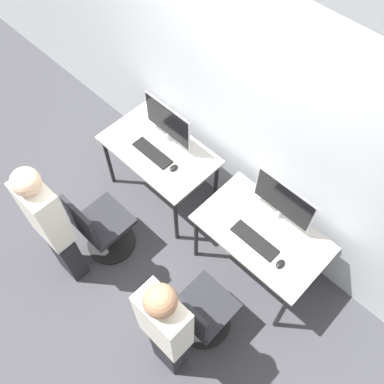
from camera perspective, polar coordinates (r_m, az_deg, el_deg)
The scene contains 14 objects.
ground_plane at distance 4.31m, azimuth -1.23°, elevation -7.57°, with size 20.00×20.00×0.00m, color #3D3D42.
wall_back at distance 3.49m, azimuth 7.60°, elevation 10.89°, with size 12.00×0.05×2.80m.
desk_left at distance 4.11m, azimuth -4.38°, elevation 4.99°, with size 1.09×0.66×0.75m.
monitor_left at distance 3.90m, azimuth -3.27°, elevation 9.23°, with size 0.55×0.15×0.46m.
keyboard_left at distance 4.00m, azimuth -5.31°, elevation 5.21°, with size 0.42×0.13×0.02m.
mouse_left at distance 3.88m, azimuth -2.46°, elevation 3.24°, with size 0.06×0.09×0.03m.
office_chair_left at distance 4.07m, azimuth -12.05°, elevation -4.78°, with size 0.48×0.48×0.91m.
person_left at distance 3.62m, azimuth -18.29°, elevation -4.25°, with size 0.36×0.21×1.60m.
desk_right at distance 3.67m, azimuth 9.25°, elevation -5.96°, with size 1.09×0.66×0.75m.
monitor_right at distance 3.47m, azimuth 12.08°, elevation -1.23°, with size 0.55×0.15×0.46m.
keyboard_right at distance 3.54m, azimuth 8.34°, elevation -6.39°, with size 0.42×0.13×0.02m.
mouse_right at distance 3.48m, azimuth 11.69°, elevation -9.37°, with size 0.06×0.09×0.03m.
office_chair_right at distance 3.68m, azimuth 1.14°, elevation -15.90°, with size 0.48×0.48×0.91m.
person_right at distance 3.15m, azimuth -3.53°, elevation -17.89°, with size 0.36×0.21×1.59m.
Camera 1 is at (1.35, -1.25, 3.90)m, focal length 40.00 mm.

